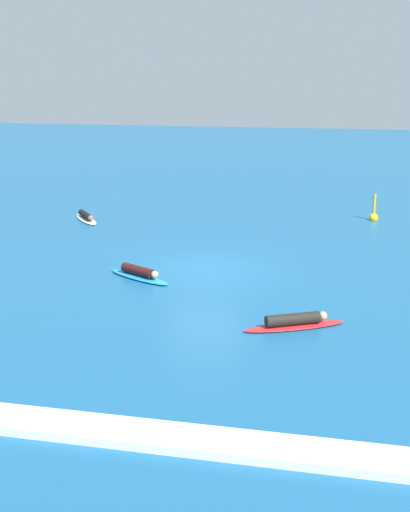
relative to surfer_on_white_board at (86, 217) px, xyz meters
The scene contains 6 objects.
ground_plane 9.65m from the surfer_on_white_board, 43.28° to the right, with size 120.00×120.00×0.00m, color #195684.
surfer_on_white_board is the anchor object (origin of this frame).
surfer_on_blue_board 9.50m from the surfer_on_white_board, 57.66° to the right, with size 2.58×1.76×0.42m.
surfer_on_red_board 15.46m from the surfer_on_white_board, 47.25° to the right, with size 2.82×1.78×0.40m.
marker_buoy 13.32m from the surfer_on_white_board, 11.97° to the left, with size 0.43×0.43×1.34m.
wave_crest 18.93m from the surfer_on_white_board, 68.22° to the right, with size 20.06×0.90×0.18m, color white.
Camera 1 is at (4.52, -21.50, 6.68)m, focal length 46.33 mm.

